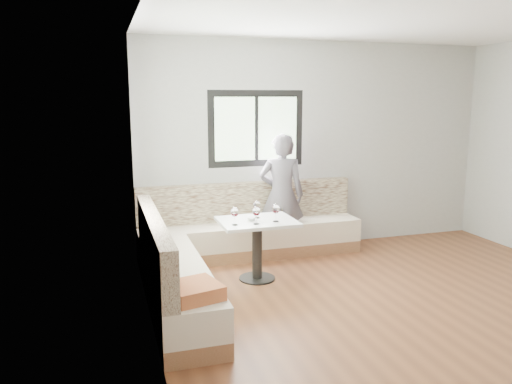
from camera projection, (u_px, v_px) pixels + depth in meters
room at (420, 168)px, 4.57m from camera, size 5.01×5.01×2.81m
banquette at (222, 248)px, 5.77m from camera, size 2.90×2.80×0.95m
table at (257, 235)px, 5.63m from camera, size 0.85×0.66×0.70m
person at (282, 195)px, 6.49m from camera, size 0.68×0.56×1.61m
olive_ramekin at (251, 219)px, 5.57m from camera, size 0.09×0.09×0.04m
wine_glass_a at (235, 212)px, 5.35m from camera, size 0.09×0.09×0.20m
wine_glass_b at (256, 212)px, 5.39m from camera, size 0.09×0.09×0.20m
wine_glass_c at (276, 209)px, 5.50m from camera, size 0.09×0.09×0.20m
wine_glass_d at (257, 206)px, 5.67m from camera, size 0.09×0.09×0.20m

